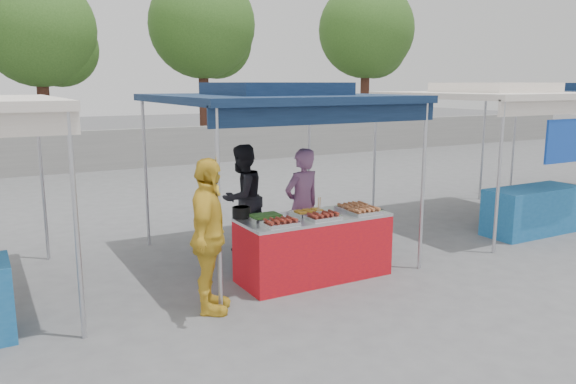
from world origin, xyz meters
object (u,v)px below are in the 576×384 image
vendor_table (314,247)px  wok_burner (372,228)px  cooking_pot (241,212)px  customer_person (209,237)px  helper_man (242,197)px  vendor_woman (302,206)px

vendor_table → wok_burner: bearing=15.0°
cooking_pot → customer_person: customer_person is taller
wok_burner → helper_man: 2.04m
wok_burner → cooking_pot: bearing=158.8°
helper_man → cooking_pot: bearing=40.0°
vendor_woman → wok_burner: bearing=148.9°
cooking_pot → vendor_woman: vendor_woman is taller
wok_burner → customer_person: customer_person is taller
cooking_pot → helper_man: bearing=65.0°
wok_burner → helper_man: bearing=117.6°
helper_man → wok_burner: bearing=112.3°
helper_man → customer_person: size_ratio=0.93×
vendor_table → customer_person: customer_person is taller
vendor_table → vendor_woman: size_ratio=1.21×
cooking_pot → customer_person: size_ratio=0.14×
wok_burner → vendor_table: bearing=175.3°
vendor_table → wok_burner: vendor_table is taller
vendor_table → vendor_woman: (0.23, 0.70, 0.40)m
vendor_table → helper_man: bearing=98.9°
vendor_table → customer_person: (-1.62, -0.39, 0.46)m
vendor_table → wok_burner: (1.21, 0.32, 0.03)m
vendor_table → wok_burner: 1.25m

